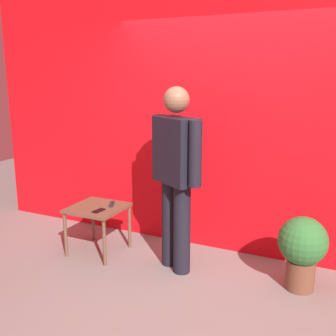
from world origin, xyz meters
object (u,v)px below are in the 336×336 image
cell_phone (99,211)px  tv_remote (112,204)px  standing_person (176,171)px  side_table (98,213)px  potted_plant (302,247)px

cell_phone → tv_remote: tv_remote is taller
standing_person → side_table: standing_person is taller
standing_person → cell_phone: bearing=-170.5°
standing_person → cell_phone: standing_person is taller
cell_phone → potted_plant: size_ratio=0.21×
standing_person → cell_phone: size_ratio=12.59×
standing_person → tv_remote: size_ratio=10.66×
cell_phone → side_table: bearing=138.6°
standing_person → cell_phone: 0.97m
side_table → potted_plant: size_ratio=0.81×
potted_plant → tv_remote: bearing=-179.4°
tv_remote → potted_plant: bearing=-26.0°
potted_plant → side_table: bearing=-176.4°
side_table → tv_remote: tv_remote is taller
side_table → tv_remote: bearing=45.8°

